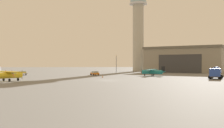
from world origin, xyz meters
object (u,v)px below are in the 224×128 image
object	(u,v)px
truck_fuel_tanker_blue	(216,72)
light_post_west	(116,62)
control_tower	(138,28)
car_orange	(95,73)
traffic_cone_near_left	(103,76)
car_white	(21,73)
airplane_teal	(153,72)
airplane_yellow	(7,75)

from	to	relation	value
truck_fuel_tanker_blue	light_post_west	bearing A→B (deg)	-127.22
control_tower	car_orange	xyz separation A→B (m)	(-21.52, -39.42, -19.93)
truck_fuel_tanker_blue	traffic_cone_near_left	bearing A→B (deg)	-77.58
car_white	traffic_cone_near_left	bearing A→B (deg)	111.83
airplane_teal	traffic_cone_near_left	bearing A→B (deg)	50.10
airplane_yellow	car_orange	world-z (taller)	airplane_yellow
car_white	airplane_yellow	bearing A→B (deg)	60.40
truck_fuel_tanker_blue	light_post_west	distance (m)	54.60
airplane_teal	light_post_west	bearing A→B (deg)	-50.32
airplane_teal	traffic_cone_near_left	world-z (taller)	airplane_teal
car_orange	control_tower	bearing A→B (deg)	-46.45
airplane_teal	truck_fuel_tanker_blue	distance (m)	20.41
light_post_west	traffic_cone_near_left	world-z (taller)	light_post_west
car_white	light_post_west	world-z (taller)	light_post_west
airplane_yellow	light_post_west	world-z (taller)	light_post_west
airplane_teal	car_orange	distance (m)	18.83
airplane_teal	car_white	world-z (taller)	airplane_teal
light_post_west	car_white	bearing A→B (deg)	-142.35
airplane_yellow	airplane_teal	distance (m)	42.90
airplane_yellow	traffic_cone_near_left	bearing A→B (deg)	-13.35
car_orange	light_post_west	size ratio (longest dim) A/B	0.58
car_white	car_orange	bearing A→B (deg)	137.67
airplane_yellow	traffic_cone_near_left	world-z (taller)	airplane_yellow
airplane_yellow	control_tower	bearing A→B (deg)	11.51
car_orange	car_white	distance (m)	24.09
airplane_teal	car_white	xyz separation A→B (m)	(-41.68, 8.31, -0.65)
car_white	control_tower	bearing A→B (deg)	-178.43
airplane_yellow	truck_fuel_tanker_blue	world-z (taller)	airplane_yellow
airplane_teal	control_tower	bearing A→B (deg)	-67.99
car_white	light_post_west	xyz separation A→B (m)	(33.82, 26.09, 3.80)
car_orange	light_post_west	distance (m)	29.84
truck_fuel_tanker_blue	car_orange	distance (m)	37.67
control_tower	truck_fuel_tanker_blue	size ratio (longest dim) A/B	6.55
control_tower	car_white	bearing A→B (deg)	-140.46
airplane_yellow	traffic_cone_near_left	xyz separation A→B (m)	(21.61, 14.33, -1.18)
airplane_yellow	car_orange	size ratio (longest dim) A/B	2.05
control_tower	traffic_cone_near_left	bearing A→B (deg)	-110.41
truck_fuel_tanker_blue	airplane_yellow	bearing A→B (deg)	-53.40
control_tower	truck_fuel_tanker_blue	xyz separation A→B (m)	(8.52, -62.14, -18.98)
airplane_yellow	car_white	bearing A→B (deg)	51.47
airplane_yellow	airplane_teal	size ratio (longest dim) A/B	0.93
control_tower	airplane_yellow	distance (m)	80.97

